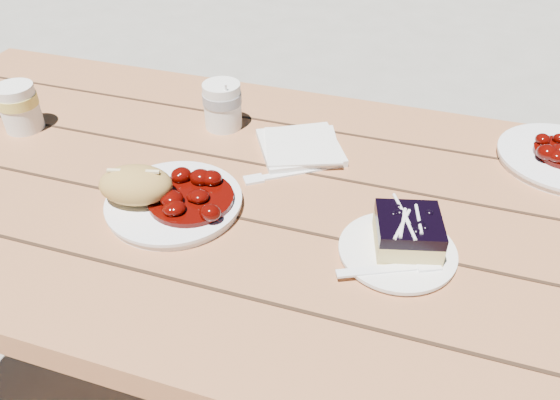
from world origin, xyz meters
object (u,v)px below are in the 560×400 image
(picnic_table, at_px, (330,273))
(dessert_plate, at_px, (397,252))
(bread_roll, at_px, (136,185))
(coffee_cup, at_px, (223,106))
(second_cup, at_px, (20,107))
(blueberry_cake, at_px, (408,231))
(main_plate, at_px, (174,203))

(picnic_table, bearing_deg, dessert_plate, -36.17)
(bread_roll, height_order, coffee_cup, coffee_cup)
(second_cup, bearing_deg, blueberry_cake, -9.06)
(picnic_table, height_order, bread_roll, bread_roll)
(main_plate, distance_m, coffee_cup, 0.28)
(blueberry_cake, distance_m, second_cup, 0.81)
(dessert_plate, xyz_separation_m, second_cup, (-0.79, 0.14, 0.04))
(dessert_plate, bearing_deg, picnic_table, 143.83)
(bread_roll, xyz_separation_m, coffee_cup, (0.03, 0.30, 0.00))
(bread_roll, bearing_deg, second_cup, 155.70)
(main_plate, height_order, coffee_cup, coffee_cup)
(blueberry_cake, bearing_deg, second_cup, 156.44)
(bread_roll, relative_size, second_cup, 1.28)
(bread_roll, height_order, second_cup, second_cup)
(main_plate, bearing_deg, blueberry_cake, 2.21)
(main_plate, relative_size, coffee_cup, 2.34)
(bread_roll, xyz_separation_m, blueberry_cake, (0.44, 0.03, -0.01))
(picnic_table, height_order, second_cup, second_cup)
(coffee_cup, bearing_deg, main_plate, -84.70)
(main_plate, height_order, blueberry_cake, blueberry_cake)
(main_plate, bearing_deg, bread_roll, -160.02)
(picnic_table, xyz_separation_m, coffee_cup, (-0.29, 0.19, 0.21))
(main_plate, relative_size, second_cup, 2.34)
(second_cup, bearing_deg, main_plate, -18.97)
(blueberry_cake, height_order, coffee_cup, coffee_cup)
(picnic_table, height_order, blueberry_cake, blueberry_cake)
(dessert_plate, xyz_separation_m, coffee_cup, (-0.40, 0.28, 0.04))
(dessert_plate, xyz_separation_m, blueberry_cake, (0.01, 0.01, 0.03))
(coffee_cup, bearing_deg, bread_roll, -95.57)
(picnic_table, distance_m, second_cup, 0.71)
(picnic_table, xyz_separation_m, bread_roll, (-0.32, -0.11, 0.21))
(main_plate, xyz_separation_m, dessert_plate, (0.38, -0.00, -0.00))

